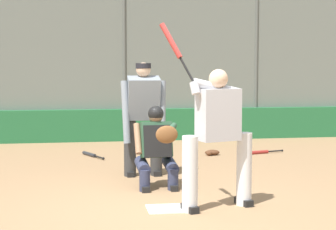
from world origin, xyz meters
TOP-DOWN VIEW (x-y plane):
  - ground_plane at (0.00, 0.00)m, footprint 160.00×160.00m
  - home_plate_marker at (0.00, 0.00)m, footprint 0.43×0.43m
  - backstop_fence at (0.00, -6.31)m, footprint 18.81×0.08m
  - padding_wall at (0.00, -6.21)m, footprint 18.35×0.18m
  - bleachers_beyond at (-1.93, -8.46)m, footprint 13.11×1.95m
  - batter_at_plate at (-0.63, 0.05)m, footprint 1.14×0.54m
  - catcher_behind_plate at (-0.06, -1.17)m, footprint 0.61×0.72m
  - umpire_home at (0.03, -2.06)m, footprint 0.72×0.44m
  - spare_bat_by_padding at (-2.47, -3.91)m, footprint 0.83×0.27m
  - spare_bat_third_base_side at (0.82, -4.10)m, footprint 0.40×0.78m
  - fielding_glove_on_dirt at (-1.49, -3.89)m, footprint 0.29×0.22m

SIDE VIEW (x-z plane):
  - ground_plane at x=0.00m, z-range 0.00..0.00m
  - home_plate_marker at x=0.00m, z-range 0.00..0.01m
  - spare_bat_by_padding at x=-2.47m, z-range 0.00..0.07m
  - spare_bat_third_base_side at x=0.82m, z-range 0.00..0.07m
  - fielding_glove_on_dirt at x=-1.49m, z-range 0.00..0.10m
  - padding_wall at x=0.00m, z-range 0.00..0.73m
  - bleachers_beyond at x=-1.93m, z-range -0.20..0.96m
  - catcher_behind_plate at x=-0.06m, z-range 0.02..1.18m
  - batter_at_plate at x=-0.63m, z-range -0.20..2.04m
  - umpire_home at x=0.03m, z-range 0.07..1.84m
  - backstop_fence at x=0.00m, z-range 0.09..4.29m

